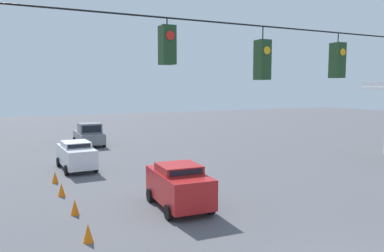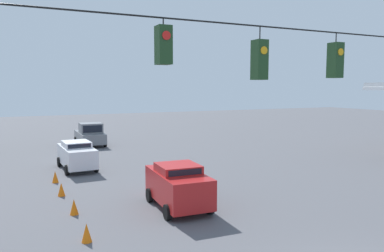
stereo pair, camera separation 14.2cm
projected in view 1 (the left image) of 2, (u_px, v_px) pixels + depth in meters
overhead_signal_span at (337, 100)px, 11.00m from camera, size 22.47×0.38×7.51m
pickup_truck_grey_withflow_deep at (89, 135)px, 34.60m from camera, size 2.33×5.13×2.12m
sedan_red_withflow_mid at (179, 185)px, 16.63m from camera, size 2.27×4.10×1.97m
sedan_white_withflow_far at (76, 155)px, 24.43m from camera, size 2.16×4.53×1.86m
traffic_cone_nearest at (88, 233)px, 12.94m from camera, size 0.36×0.36×0.67m
traffic_cone_second at (75, 207)px, 15.75m from camera, size 0.36×0.36×0.67m
traffic_cone_third at (62, 190)px, 18.44m from camera, size 0.36×0.36×0.67m
traffic_cone_fourth at (55, 177)px, 21.03m from camera, size 0.36×0.36×0.67m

